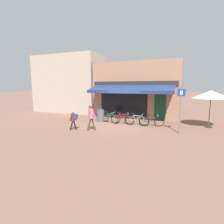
# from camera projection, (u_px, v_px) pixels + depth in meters

# --- Properties ---
(ground_plane) EXTENTS (160.00, 160.00, 0.00)m
(ground_plane) POSITION_uv_depth(u_px,v_px,m) (117.00, 125.00, 12.56)
(ground_plane) COLOR brown
(shop_front) EXTENTS (7.67, 4.76, 4.88)m
(shop_front) POSITION_uv_depth(u_px,v_px,m) (137.00, 90.00, 16.16)
(shop_front) COLOR #9E7056
(shop_front) RESTS_ON ground_plane
(neighbour_building) EXTENTS (7.40, 4.00, 6.00)m
(neighbour_building) POSITION_uv_depth(u_px,v_px,m) (71.00, 84.00, 19.49)
(neighbour_building) COLOR tan
(neighbour_building) RESTS_ON ground_plane
(bike_rack_rail) EXTENTS (3.79, 0.04, 0.57)m
(bike_rack_rail) POSITION_uv_depth(u_px,v_px,m) (130.00, 118.00, 12.85)
(bike_rack_rail) COLOR #47494F
(bike_rack_rail) RESTS_ON ground_plane
(bicycle_green) EXTENTS (1.62, 0.76, 0.85)m
(bicycle_green) POSITION_uv_depth(u_px,v_px,m) (110.00, 118.00, 13.36)
(bicycle_green) COLOR black
(bicycle_green) RESTS_ON ground_plane
(bicycle_red) EXTENTS (1.82, 0.52, 0.89)m
(bicycle_red) POSITION_uv_depth(u_px,v_px,m) (122.00, 119.00, 12.89)
(bicycle_red) COLOR black
(bicycle_red) RESTS_ON ground_plane
(bicycle_silver) EXTENTS (1.80, 0.52, 0.86)m
(bicycle_silver) POSITION_uv_depth(u_px,v_px,m) (137.00, 120.00, 12.45)
(bicycle_silver) COLOR black
(bicycle_silver) RESTS_ON ground_plane
(bicycle_black) EXTENTS (1.69, 0.62, 0.85)m
(bicycle_black) POSITION_uv_depth(u_px,v_px,m) (151.00, 121.00, 12.10)
(bicycle_black) COLOR black
(bicycle_black) RESTS_ON ground_plane
(pedestrian_adult) EXTENTS (0.54, 0.53, 1.64)m
(pedestrian_adult) POSITION_uv_depth(u_px,v_px,m) (91.00, 115.00, 10.89)
(pedestrian_adult) COLOR #47382D
(pedestrian_adult) RESTS_ON ground_plane
(pedestrian_child) EXTENTS (0.50, 0.49, 1.25)m
(pedestrian_child) POSITION_uv_depth(u_px,v_px,m) (73.00, 118.00, 11.06)
(pedestrian_child) COLOR black
(pedestrian_child) RESTS_ON ground_plane
(litter_bin) EXTENTS (0.63, 0.63, 1.04)m
(litter_bin) POSITION_uv_depth(u_px,v_px,m) (101.00, 115.00, 13.88)
(litter_bin) COLOR #515459
(litter_bin) RESTS_ON ground_plane
(parking_sign) EXTENTS (0.44, 0.07, 2.69)m
(parking_sign) POSITION_uv_depth(u_px,v_px,m) (181.00, 106.00, 10.13)
(parking_sign) COLOR slate
(parking_sign) RESTS_ON ground_plane
(cafe_parasol) EXTENTS (2.37, 2.37, 2.50)m
(cafe_parasol) POSITION_uv_depth(u_px,v_px,m) (211.00, 95.00, 11.56)
(cafe_parasol) COLOR #4C3D2D
(cafe_parasol) RESTS_ON ground_plane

